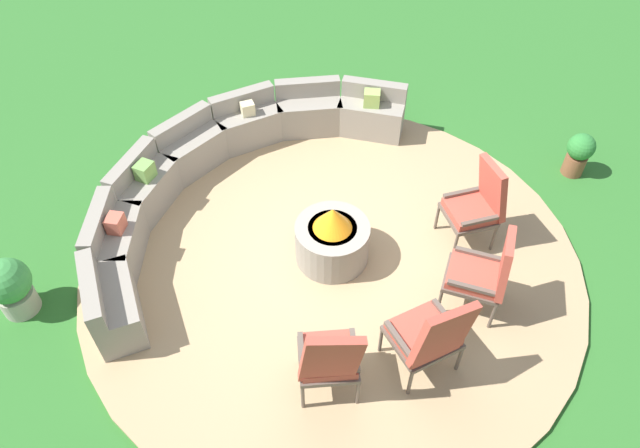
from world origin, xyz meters
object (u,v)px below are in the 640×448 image
Objects in this scene: lounge_chair_front_right at (430,335)px; curved_stone_bench at (222,168)px; fire_pit at (332,239)px; lounge_chair_front_left at (329,358)px; lounge_chair_back_left at (485,272)px; potted_plant_2 at (10,286)px; lounge_chair_back_right at (478,203)px; potted_plant_1 at (579,152)px.

curved_stone_bench is at bearing 103.37° from lounge_chair_front_right.
curved_stone_bench is at bearing 95.50° from fire_pit.
lounge_chair_front_left reaches higher than fire_pit.
lounge_chair_front_right reaches higher than curved_stone_bench.
lounge_chair_back_left reaches higher than potted_plant_2.
lounge_chair_front_left is at bearing 141.18° from lounge_chair_back_left.
lounge_chair_back_right is 2.04m from potted_plant_1.
fire_pit is 1.69m from lounge_chair_back_left.
lounge_chair_back_right is 5.11m from potted_plant_2.
lounge_chair_back_right reaches higher than lounge_chair_back_left.
lounge_chair_back_left is 2.81m from potted_plant_1.
lounge_chair_back_left is at bearing -43.20° from potted_plant_2.
potted_plant_2 is (-2.58, 3.46, -0.24)m from lounge_chair_front_right.
fire_pit is 1.36× the size of potted_plant_1.
fire_pit is 0.72× the size of lounge_chair_front_left.
fire_pit is 1.17× the size of potted_plant_2.
fire_pit is 3.59m from potted_plant_1.
lounge_chair_front_right is 1.86× the size of potted_plant_1.
lounge_chair_front_left is 1.89× the size of potted_plant_1.
curved_stone_bench reaches higher than potted_plant_1.
fire_pit is 1.70m from lounge_chair_front_right.
fire_pit is at bearing -84.50° from curved_stone_bench.
lounge_chair_front_left is 4.61m from potted_plant_1.
lounge_chair_front_left is at bearing -59.99° from potted_plant_2.
lounge_chair_front_left reaches higher than lounge_chair_front_right.
lounge_chair_back_right is at bearing -59.89° from curved_stone_bench.
lounge_chair_front_right is 1.06× the size of lounge_chair_back_left.
curved_stone_bench is 4.57× the size of lounge_chair_back_right.
potted_plant_1 is (3.41, -1.12, -0.02)m from fire_pit.
potted_plant_2 is at bearing 142.83° from lounge_chair_front_right.
potted_plant_1 is 0.86× the size of potted_plant_2.
fire_pit reaches higher than curved_stone_bench.
lounge_chair_front_left reaches higher than lounge_chair_back_right.
fire_pit is at bearing 85.22° from lounge_chair_back_left.
fire_pit is 0.78× the size of lounge_chair_back_left.
curved_stone_bench is 3.47m from lounge_chair_front_right.
potted_plant_1 is (2.01, -0.21, -0.28)m from lounge_chair_back_right.
lounge_chair_front_right is 3.80m from potted_plant_1.
curved_stone_bench is (-0.17, 1.82, 0.00)m from fire_pit.
lounge_chair_front_right is 1.00m from lounge_chair_back_left.
curved_stone_bench is at bearing 76.13° from lounge_chair_back_left.
lounge_chair_back_left is 0.98× the size of lounge_chair_back_right.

